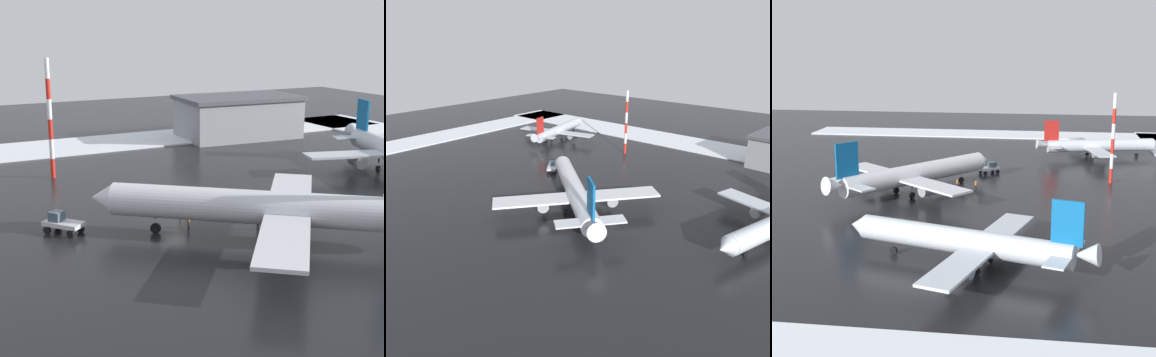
{
  "view_description": "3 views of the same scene",
  "coord_description": "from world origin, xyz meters",
  "views": [
    {
      "loc": [
        29.05,
        61.32,
        23.2
      ],
      "look_at": [
        -2.47,
        -0.35,
        5.06
      ],
      "focal_mm": 55.0,
      "sensor_mm": 36.0,
      "label": 1
    },
    {
      "loc": [
        -51.77,
        62.39,
        33.22
      ],
      "look_at": [
        -0.39,
        3.12,
        2.99
      ],
      "focal_mm": 35.0,
      "sensor_mm": 36.0,
      "label": 2
    },
    {
      "loc": [
        -112.8,
        -14.11,
        29.06
      ],
      "look_at": [
        -6.66,
        0.66,
        3.46
      ],
      "focal_mm": 55.0,
      "sensor_mm": 36.0,
      "label": 3
    }
  ],
  "objects": [
    {
      "name": "snow_bank_right",
      "position": [
        67.0,
        0.0,
        0.16
      ],
      "size": [
        14.0,
        116.0,
        0.32
      ],
      "primitive_type": "cube",
      "color": "white",
      "rests_on": "ground_plane"
    },
    {
      "name": "ground_plane",
      "position": [
        0.0,
        0.0,
        0.0
      ],
      "size": [
        240.0,
        240.0,
        0.0
      ],
      "primitive_type": "plane",
      "color": "black"
    },
    {
      "name": "ground_crew_by_nose_gear",
      "position": [
        -1.11,
        -0.92,
        0.97
      ],
      "size": [
        0.36,
        0.36,
        1.71
      ],
      "rotation": [
        0.0,
        0.0,
        0.06
      ],
      "color": "black",
      "rests_on": "ground_plane"
    },
    {
      "name": "ground_crew_mid_apron",
      "position": [
        -0.34,
        2.91,
        0.97
      ],
      "size": [
        0.36,
        0.36,
        1.71
      ],
      "rotation": [
        0.0,
        0.0,
        2.48
      ],
      "color": "black",
      "rests_on": "ground_plane"
    },
    {
      "name": "antenna_mast",
      "position": [
        7.87,
        -27.82,
        9.25
      ],
      "size": [
        0.7,
        0.7,
        18.5
      ],
      "color": "red",
      "rests_on": "ground_plane"
    },
    {
      "name": "snow_bank_far",
      "position": [
        0.0,
        -50.0,
        0.16
      ],
      "size": [
        152.0,
        16.0,
        0.32
      ],
      "primitive_type": "cube",
      "color": "white",
      "rests_on": "ground_plane"
    },
    {
      "name": "pushback_tug",
      "position": [
        13.29,
        -2.35,
        1.28
      ],
      "size": [
        4.61,
        4.96,
        2.5
      ],
      "rotation": [
        0.0,
        0.0,
        5.4
      ],
      "color": "silver",
      "rests_on": "ground_plane"
    },
    {
      "name": "ground_crew_near_tug",
      "position": [
        -7.37,
        7.04,
        0.97
      ],
      "size": [
        0.36,
        0.36,
        1.71
      ],
      "rotation": [
        0.0,
        0.0,
        1.53
      ],
      "color": "black",
      "rests_on": "ground_plane"
    },
    {
      "name": "airplane_parked_starboard",
      "position": [
        -6.05,
        10.49,
        3.87
      ],
      "size": [
        32.9,
        29.66,
        11.71
      ],
      "rotation": [
        0.0,
        0.0,
        5.61
      ],
      "color": "silver",
      "rests_on": "ground_plane"
    },
    {
      "name": "airplane_parked_portside",
      "position": [
        34.32,
        -27.19,
        3.14
      ],
      "size": [
        26.55,
        31.65,
        9.51
      ],
      "rotation": [
        0.0,
        0.0,
        4.96
      ],
      "color": "silver",
      "rests_on": "ground_plane"
    }
  ]
}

